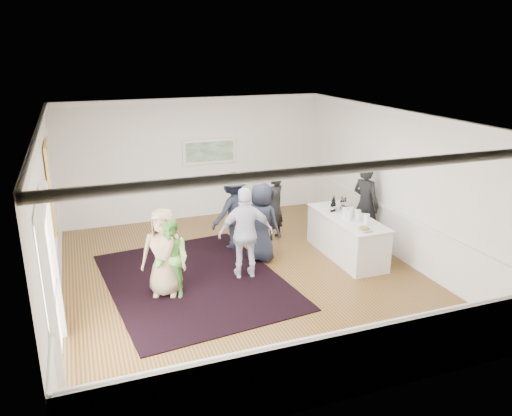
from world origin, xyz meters
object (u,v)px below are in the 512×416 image
object	(u,v)px
serving_table	(346,236)
ice_bucket	(346,209)
guest_dark_b	(274,206)
guest_navy	(261,222)
guest_lilac	(246,233)
nut_bowl	(364,229)
bartender	(365,204)
guest_tan	(164,252)
guest_dark_a	(233,211)
guest_green	(171,258)

from	to	relation	value
serving_table	ice_bucket	distance (m)	0.60
guest_dark_b	guest_navy	size ratio (longest dim) A/B	0.95
guest_lilac	nut_bowl	distance (m)	2.37
bartender	ice_bucket	distance (m)	0.79
guest_tan	guest_dark_a	distance (m)	2.57
guest_tan	guest_dark_b	bearing A→B (deg)	53.04
guest_green	guest_dark_b	size ratio (longest dim) A/B	0.93
guest_dark_a	guest_dark_b	distance (m)	1.11
serving_table	guest_tan	bearing A→B (deg)	-174.41
bartender	guest_navy	bearing A→B (deg)	72.21
serving_table	ice_bucket	xyz separation A→B (m)	(0.05, 0.15, 0.57)
guest_tan	ice_bucket	distance (m)	4.15
guest_tan	guest_navy	bearing A→B (deg)	41.11
guest_green	guest_dark_a	bearing A→B (deg)	96.74
bartender	guest_green	xyz separation A→B (m)	(-4.71, -1.03, -0.21)
guest_tan	guest_green	world-z (taller)	guest_tan
guest_green	nut_bowl	world-z (taller)	guest_green
guest_green	guest_lilac	distance (m)	1.59
nut_bowl	bartender	bearing A→B (deg)	57.32
guest_tan	guest_navy	size ratio (longest dim) A/B	0.98
guest_tan	ice_bucket	bearing A→B (deg)	27.48
guest_navy	nut_bowl	distance (m)	2.17
bartender	guest_lilac	size ratio (longest dim) A/B	1.04
guest_lilac	ice_bucket	xyz separation A→B (m)	(2.45, 0.36, 0.11)
guest_navy	nut_bowl	xyz separation A→B (m)	(1.68, -1.36, 0.11)
guest_green	guest_dark_a	world-z (taller)	guest_dark_a
guest_lilac	bartender	bearing A→B (deg)	-157.79
serving_table	guest_dark_a	world-z (taller)	guest_dark_a
guest_green	guest_lilac	size ratio (longest dim) A/B	0.82
guest_dark_a	guest_navy	world-z (taller)	guest_dark_a
serving_table	guest_dark_a	xyz separation A→B (m)	(-2.18, 1.34, 0.42)
guest_tan	guest_green	xyz separation A→B (m)	(0.11, -0.13, -0.09)
serving_table	bartender	size ratio (longest dim) A/B	1.18
guest_lilac	guest_navy	world-z (taller)	guest_lilac
bartender	guest_navy	world-z (taller)	bartender
guest_green	nut_bowl	bearing A→B (deg)	44.96
guest_tan	bartender	bearing A→B (deg)	30.39
serving_table	guest_green	distance (m)	4.00
bartender	guest_tan	distance (m)	4.90
guest_tan	guest_green	bearing A→B (deg)	-30.09
guest_lilac	ice_bucket	bearing A→B (deg)	-162.02
guest_green	guest_lilac	world-z (taller)	guest_lilac
bartender	guest_lilac	xyz separation A→B (m)	(-3.16, -0.71, -0.04)
guest_tan	guest_green	distance (m)	0.19
bartender	guest_tan	world-z (taller)	bartender
guest_dark_a	ice_bucket	xyz separation A→B (m)	(2.22, -1.19, 0.15)
guest_lilac	nut_bowl	world-z (taller)	guest_lilac
guest_dark_a	guest_tan	bearing A→B (deg)	18.62
serving_table	nut_bowl	world-z (taller)	nut_bowl
bartender	nut_bowl	distance (m)	1.65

